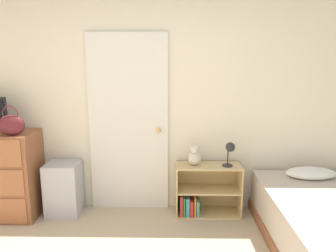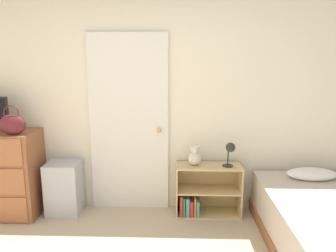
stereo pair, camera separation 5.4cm
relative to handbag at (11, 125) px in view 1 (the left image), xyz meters
The scene contains 7 objects.
wall_back 1.45m from the handbag, 17.39° to the left, with size 10.00×0.06×2.55m.
door_closed 1.22m from the handbag, 18.05° to the left, with size 0.90×0.09×2.02m.
handbag is the anchor object (origin of this frame).
storage_bin 0.91m from the handbag, 25.98° to the left, with size 0.37×0.34×0.60m.
bookshelf 2.18m from the handbag, ahead, with size 0.73×0.31×0.58m.
teddy_bear 1.95m from the handbag, ahead, with size 0.15×0.15×0.23m.
desk_lamp 2.31m from the handbag, ahead, with size 0.13×0.13×0.27m.
Camera 1 is at (0.30, -1.69, 1.75)m, focal length 35.00 mm.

